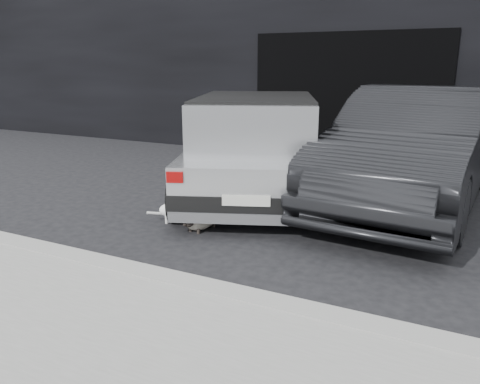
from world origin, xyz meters
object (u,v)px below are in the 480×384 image
at_px(cat_white, 181,209).
at_px(second_car, 414,147).
at_px(cat_siamese, 200,221).
at_px(silver_hatchback, 256,142).

bearing_deg(cat_white, second_car, 106.04).
distance_m(second_car, cat_siamese, 3.27).
distance_m(silver_hatchback, second_car, 2.27).
distance_m(silver_hatchback, cat_white, 1.75).
bearing_deg(cat_white, silver_hatchback, 143.28).
xyz_separation_m(second_car, cat_white, (-2.52, -2.20, -0.66)).
bearing_deg(silver_hatchback, cat_siamese, -109.70).
bearing_deg(second_car, cat_siamese, -127.86).
height_order(second_car, cat_siamese, second_car).
relative_size(cat_siamese, cat_white, 1.11).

